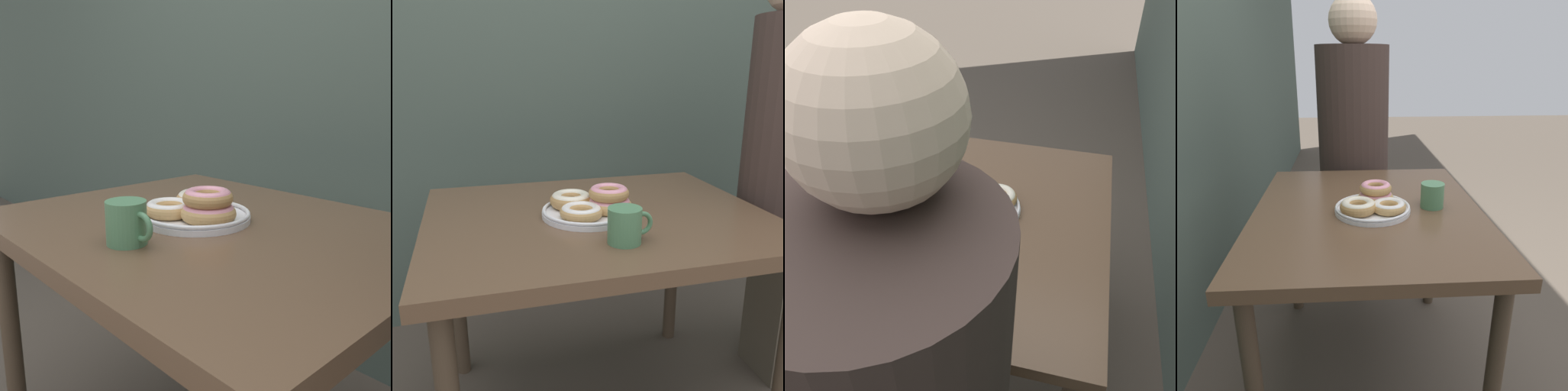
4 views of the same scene
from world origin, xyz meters
TOP-DOWN VIEW (x-y plane):
  - wall_back at (0.00, 1.12)m, footprint 8.00×0.05m
  - dining_table at (0.00, 0.38)m, footprint 0.97×0.79m
  - donut_plate at (-0.02, 0.36)m, footprint 0.28×0.27m
  - coffee_mug at (0.00, 0.15)m, footprint 0.12×0.08m

SIDE VIEW (x-z plane):
  - dining_table at x=0.00m, z-range 0.27..0.98m
  - donut_plate at x=-0.02m, z-range 0.70..0.78m
  - coffee_mug at x=0.00m, z-range 0.71..0.80m
  - wall_back at x=0.00m, z-range 0.00..2.60m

